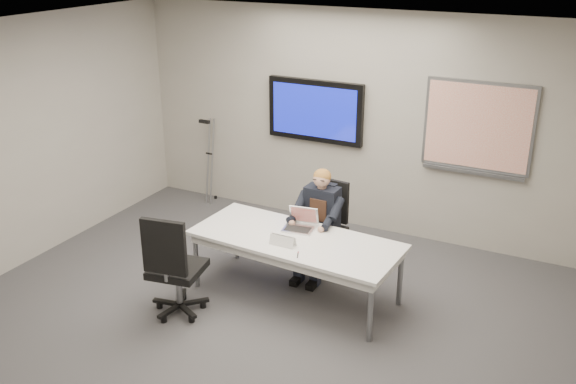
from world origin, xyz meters
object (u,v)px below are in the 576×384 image
at_px(seated_person, 316,235).
at_px(laptop, 301,223).
at_px(office_chair_near, 176,284).
at_px(office_chair_far, 324,241).
at_px(conference_table, 296,245).

bearing_deg(seated_person, laptop, -101.25).
height_order(office_chair_near, laptop, office_chair_near).
xyz_separation_m(office_chair_far, office_chair_near, (-0.90, -1.63, 0.03)).
bearing_deg(conference_table, office_chair_near, -132.21).
height_order(office_chair_far, office_chair_near, office_chair_near).
height_order(conference_table, office_chair_near, office_chair_near).
distance_m(conference_table, office_chair_near, 1.28).
height_order(office_chair_far, laptop, office_chair_far).
distance_m(conference_table, office_chair_far, 0.80).
xyz_separation_m(conference_table, office_chair_far, (0.00, 0.75, -0.28)).
relative_size(seated_person, laptop, 3.55).
height_order(conference_table, laptop, laptop).
distance_m(office_chair_near, laptop, 1.45).
xyz_separation_m(office_chair_far, seated_person, (-0.00, -0.23, 0.18)).
bearing_deg(office_chair_far, laptop, -92.23).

